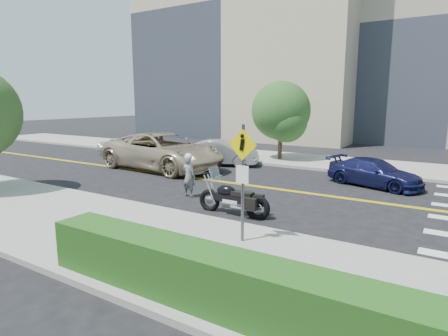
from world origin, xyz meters
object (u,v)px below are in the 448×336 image
motorcyclist (189,175)px  parked_car_silver (220,153)px  suv (163,151)px  parked_car_white (125,146)px  parked_car_blue (374,173)px  pedestrian_sign (243,172)px  motorcycle (233,192)px

motorcyclist → parked_car_silver: 7.39m
suv → parked_car_white: 6.36m
suv → parked_car_blue: size_ratio=1.74×
pedestrian_sign → motorcycle: pedestrian_sign is taller
parked_car_white → parked_car_silver: bearing=-111.5°
parked_car_white → parked_car_blue: 16.36m
pedestrian_sign → parked_car_white: bearing=146.0°
parked_car_silver → parked_car_blue: 8.72m
motorcyclist → parked_car_silver: size_ratio=0.39×
pedestrian_sign → parked_car_silver: size_ratio=0.68×
suv → parked_car_blue: suv is taller
suv → parked_car_blue: 10.74m
motorcycle → suv: size_ratio=0.35×
suv → parked_car_white: suv is taller
motorcyclist → parked_car_blue: motorcyclist is taller
pedestrian_sign → suv: size_ratio=0.42×
pedestrian_sign → parked_car_blue: (1.53, 9.11, -1.36)m
motorcyclist → suv: 6.24m
motorcycle → parked_car_white: (-13.21, 7.73, -0.14)m
pedestrian_sign → motorcycle: bearing=125.2°
pedestrian_sign → motorcycle: size_ratio=1.19×
parked_car_white → parked_car_silver: (7.67, 0.13, 0.10)m
motorcyclist → suv: size_ratio=0.24×
motorcycle → parked_car_white: 15.30m
parked_car_silver → motorcyclist: bearing=-176.9°
pedestrian_sign → suv: pedestrian_sign is taller
motorcyclist → parked_car_blue: 8.19m
motorcyclist → parked_car_silver: (-2.89, 6.80, -0.13)m
motorcycle → motorcyclist: bearing=156.2°
parked_car_blue → motorcyclist: bearing=152.5°
motorcycle → parked_car_blue: (3.13, 6.86, -0.17)m
pedestrian_sign → parked_car_blue: bearing=80.4°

